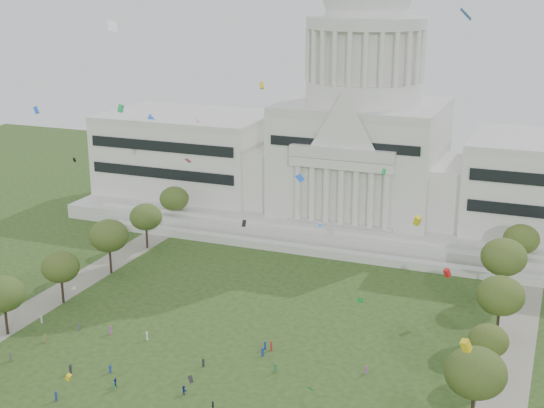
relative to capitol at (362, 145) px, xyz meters
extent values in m
cube|color=beige|center=(0.00, 1.41, -20.30)|extent=(160.00, 60.00, 4.00)
cube|color=beige|center=(0.00, -31.59, -21.30)|extent=(130.00, 3.00, 2.00)
cube|color=beige|center=(0.00, -23.59, -19.80)|extent=(140.00, 3.00, 5.00)
cube|color=silver|center=(-55.00, 0.41, -7.30)|extent=(50.00, 34.00, 22.00)
cube|color=silver|center=(-27.00, -1.59, -10.30)|extent=(12.00, 26.00, 16.00)
cube|color=silver|center=(27.00, -1.59, -10.30)|extent=(12.00, 26.00, 16.00)
cube|color=silver|center=(0.00, 0.41, -4.30)|extent=(44.00, 38.00, 28.00)
cube|color=silver|center=(0.00, -19.59, -1.10)|extent=(28.00, 3.00, 2.40)
cube|color=black|center=(-55.00, -16.79, -5.30)|extent=(46.00, 0.40, 11.00)
cylinder|color=silver|center=(0.00, 0.41, 15.10)|extent=(32.00, 32.00, 6.00)
cylinder|color=silver|center=(0.00, 0.41, 25.10)|extent=(28.00, 28.00, 14.00)
cylinder|color=beige|center=(0.00, 0.41, 33.60)|extent=(32.40, 32.40, 3.00)
cylinder|color=silver|center=(0.00, 0.41, 39.10)|extent=(22.00, 22.00, 8.00)
cube|color=gray|center=(-48.00, -83.59, -22.28)|extent=(8.00, 160.00, 0.04)
cube|color=gray|center=(48.00, -83.59, -22.28)|extent=(8.00, 160.00, 0.04)
cylinder|color=black|center=(-45.04, -96.29, -19.56)|extent=(0.56, 0.56, 5.47)
ellipsoid|color=#344A1A|center=(-45.04, -96.29, -13.77)|extent=(8.42, 8.42, 6.89)
ellipsoid|color=#344617|center=(44.17, -96.15, -12.62)|extent=(9.55, 9.55, 7.82)
cylinder|color=black|center=(-44.09, -79.67, -19.66)|extent=(0.56, 0.56, 5.27)
ellipsoid|color=#384816|center=(-44.09, -79.67, -14.07)|extent=(8.12, 8.12, 6.65)
cylinder|color=black|center=(44.40, -79.10, -20.02)|extent=(0.56, 0.56, 4.56)
ellipsoid|color=#394A15|center=(44.40, -79.10, -15.19)|extent=(7.01, 7.01, 5.74)
cylinder|color=black|center=(-44.08, -61.17, -19.28)|extent=(0.56, 0.56, 6.03)
ellipsoid|color=#374919|center=(-44.08, -61.17, -12.89)|extent=(9.29, 9.29, 7.60)
cylinder|color=black|center=(44.76, -63.55, -19.31)|extent=(0.56, 0.56, 5.97)
ellipsoid|color=#3B4D18|center=(44.76, -63.55, -12.99)|extent=(9.19, 9.19, 7.52)
cylinder|color=black|center=(-45.22, -42.58, -19.59)|extent=(0.56, 0.56, 5.41)
ellipsoid|color=#364C1B|center=(-45.22, -42.58, -13.86)|extent=(8.33, 8.33, 6.81)
cylinder|color=black|center=(43.49, -43.40, -19.11)|extent=(0.56, 0.56, 6.37)
ellipsoid|color=#42521E|center=(43.49, -43.40, -12.35)|extent=(9.82, 9.82, 8.03)
cylinder|color=black|center=(-46.87, -24.45, -19.64)|extent=(0.56, 0.56, 5.32)
ellipsoid|color=#334918|center=(-46.87, -24.45, -14.00)|extent=(8.19, 8.19, 6.70)
cylinder|color=black|center=(45.96, -25.46, -19.56)|extent=(0.56, 0.56, 5.47)
ellipsoid|color=#3F5219|center=(45.96, -25.46, -13.77)|extent=(8.42, 8.42, 6.89)
imported|color=#26262B|center=(4.68, -106.41, -21.41)|extent=(0.92, 1.18, 1.78)
imported|color=navy|center=(-2.05, -103.64, -21.45)|extent=(1.65, 1.36, 1.69)
imported|color=navy|center=(-14.29, -105.50, -21.53)|extent=(0.85, 0.67, 1.52)
cube|color=#994C8C|center=(24.61, -85.52, -21.56)|extent=(0.45, 0.42, 1.46)
cube|color=#26262B|center=(-23.99, -104.86, -21.42)|extent=(0.35, 0.50, 1.76)
cube|color=#994C8C|center=(-26.04, -88.91, -21.42)|extent=(0.32, 0.48, 1.75)
cube|color=silver|center=(-18.13, -88.49, -21.44)|extent=(0.52, 0.52, 1.72)
cube|color=silver|center=(-42.00, -89.72, -21.53)|extent=(0.48, 0.45, 1.54)
cube|color=navy|center=(4.55, -83.60, -21.50)|extent=(0.48, 0.48, 1.59)
cube|color=#33723F|center=(9.57, -91.14, -21.41)|extent=(0.43, 0.54, 1.78)
cube|color=#26262B|center=(-3.33, -93.83, -21.54)|extent=(0.46, 0.45, 1.50)
cube|color=navy|center=(-20.79, -113.20, -21.44)|extent=(0.53, 0.50, 1.71)
cube|color=navy|center=(-17.65, -101.97, -21.53)|extent=(0.29, 0.43, 1.52)
cube|color=navy|center=(5.14, -86.29, -21.45)|extent=(0.36, 0.49, 1.69)
cube|color=#B21E1E|center=(5.77, -83.55, -21.35)|extent=(0.50, 0.59, 1.89)
cube|color=#33723F|center=(-13.82, -106.77, -21.56)|extent=(0.37, 0.45, 1.47)
cube|color=#4C4C51|center=(-36.94, -105.06, -21.35)|extent=(0.54, 0.59, 1.89)
cube|color=olive|center=(-35.86, -96.41, -21.52)|extent=(0.45, 0.48, 1.55)
cube|color=#4C4C51|center=(-32.90, -89.78, -21.57)|extent=(0.38, 0.45, 1.46)
camera|label=1|loc=(53.20, -203.10, 44.66)|focal=50.00mm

